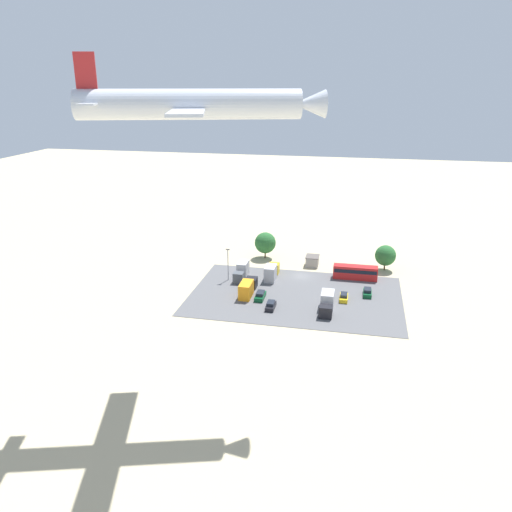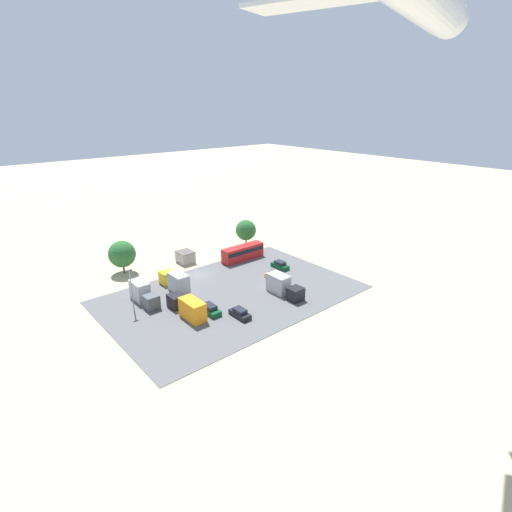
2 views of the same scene
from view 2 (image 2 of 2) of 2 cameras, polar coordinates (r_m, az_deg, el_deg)
The scene contains 15 objects.
ground_plane at distance 83.65m, azimuth -8.23°, elevation -2.73°, with size 400.00×400.00×0.00m, color tan.
parking_lot_surface at distance 74.85m, azimuth -3.39°, elevation -5.48°, with size 45.68×30.17×0.08m.
shed_building at distance 90.23m, azimuth -10.06°, elevation -0.14°, with size 3.32×3.91×2.58m.
bus at distance 90.33m, azimuth -1.91°, elevation 0.56°, with size 10.30×2.57×3.22m.
parked_car_0 at distance 67.01m, azimuth -2.31°, elevation -8.20°, with size 1.75×4.12×1.51m.
parked_car_1 at distance 80.51m, azimuth 2.62°, elevation -2.96°, with size 1.71×4.05×1.49m.
parked_car_2 at distance 68.56m, azimuth -6.63°, elevation -7.59°, with size 1.84×4.54×1.57m.
parked_car_3 at distance 86.00m, azimuth 3.45°, elevation -1.33°, with size 1.77×4.16×1.57m.
parked_truck_0 at distance 68.01m, azimuth -9.72°, elevation -7.20°, with size 2.44×9.22×3.30m.
parked_truck_1 at distance 77.55m, azimuth -11.46°, elevation -3.54°, with size 2.44×8.04×3.55m.
parked_truck_2 at distance 74.27m, azimuth 3.89°, elevation -4.32°, with size 2.58×7.82×3.46m.
parked_truck_3 at distance 74.05m, azimuth -15.83°, elevation -5.20°, with size 2.32×7.64×3.50m.
tree_near_shed at distance 87.00m, azimuth -18.59°, elevation 0.27°, with size 5.58×5.58×6.97m.
tree_apron_mid at distance 99.38m, azimuth -1.46°, elevation 3.73°, with size 5.11×5.11×6.39m.
light_pole_lot_centre at distance 70.23m, azimuth -17.36°, elevation -4.45°, with size 0.90×0.28×7.68m.
Camera 2 is at (39.90, 65.46, 33.47)m, focal length 28.00 mm.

